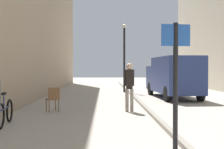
# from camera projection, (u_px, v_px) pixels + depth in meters

# --- Properties ---
(ground_plane) EXTENTS (80.00, 80.00, 0.00)m
(ground_plane) POSITION_uv_depth(u_px,v_px,m) (107.00, 105.00, 13.58)
(ground_plane) COLOR #A8A093
(kerb_strip) EXTENTS (0.16, 40.00, 0.12)m
(kerb_strip) POSITION_uv_depth(u_px,v_px,m) (141.00, 104.00, 13.62)
(kerb_strip) COLOR gray
(kerb_strip) RESTS_ON ground_plane
(pedestrian_mid_block) EXTENTS (0.37, 0.24, 1.87)m
(pedestrian_mid_block) POSITION_uv_depth(u_px,v_px,m) (129.00, 84.00, 11.53)
(pedestrian_mid_block) COLOR gray
(pedestrian_mid_block) RESTS_ON ground_plane
(delivery_van) EXTENTS (2.24, 5.64, 2.30)m
(delivery_van) POSITION_uv_depth(u_px,v_px,m) (173.00, 76.00, 16.89)
(delivery_van) COLOR navy
(delivery_van) RESTS_ON ground_plane
(street_sign_post) EXTENTS (0.60, 0.10, 2.60)m
(street_sign_post) POSITION_uv_depth(u_px,v_px,m) (176.00, 75.00, 6.07)
(street_sign_post) COLOR black
(street_sign_post) RESTS_ON ground_plane
(lamp_post) EXTENTS (0.28, 0.28, 4.76)m
(lamp_post) POSITION_uv_depth(u_px,v_px,m) (124.00, 53.00, 20.88)
(lamp_post) COLOR black
(lamp_post) RESTS_ON ground_plane
(bicycle_leaning) EXTENTS (0.21, 1.77, 0.98)m
(bicycle_leaning) POSITION_uv_depth(u_px,v_px,m) (5.00, 112.00, 8.77)
(bicycle_leaning) COLOR black
(bicycle_leaning) RESTS_ON ground_plane
(cafe_chair_near_window) EXTENTS (0.60, 0.60, 0.94)m
(cafe_chair_near_window) POSITION_uv_depth(u_px,v_px,m) (53.00, 97.00, 11.59)
(cafe_chair_near_window) COLOR brown
(cafe_chair_near_window) RESTS_ON ground_plane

